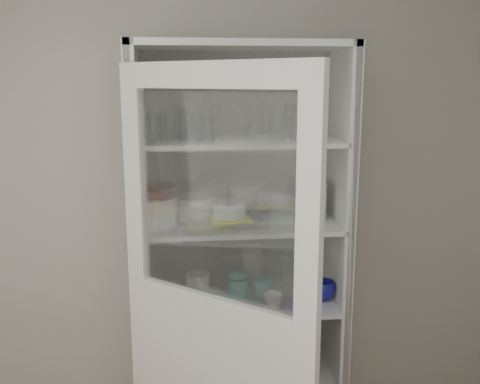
% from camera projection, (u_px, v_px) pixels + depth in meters
% --- Properties ---
extents(wall_back, '(3.60, 0.02, 2.60)m').
position_uv_depth(wall_back, '(197.00, 204.00, 2.77)').
color(wall_back, '#A9A391').
rests_on(wall_back, ground).
extents(pantry_cabinet, '(1.00, 0.45, 2.10)m').
position_uv_depth(pantry_cabinet, '(239.00, 280.00, 2.70)').
color(pantry_cabinet, silver).
rests_on(pantry_cabinet, floor).
extents(cupboard_door, '(0.72, 0.61, 2.00)m').
position_uv_depth(cupboard_door, '(215.00, 349.00, 2.14)').
color(cupboard_door, silver).
rests_on(cupboard_door, floor).
extents(tumbler_0, '(0.08, 0.08, 0.13)m').
position_uv_depth(tumbler_0, '(149.00, 128.00, 2.30)').
color(tumbler_0, silver).
rests_on(tumbler_0, shelf_glass).
extents(tumbler_1, '(0.08, 0.08, 0.14)m').
position_uv_depth(tumbler_1, '(173.00, 126.00, 2.33)').
color(tumbler_1, silver).
rests_on(tumbler_1, shelf_glass).
extents(tumbler_2, '(0.08, 0.08, 0.14)m').
position_uv_depth(tumbler_2, '(205.00, 126.00, 2.33)').
color(tumbler_2, silver).
rests_on(tumbler_2, shelf_glass).
extents(tumbler_3, '(0.07, 0.07, 0.13)m').
position_uv_depth(tumbler_3, '(207.00, 129.00, 2.31)').
color(tumbler_3, silver).
rests_on(tumbler_3, shelf_glass).
extents(tumbler_4, '(0.10, 0.10, 0.16)m').
position_uv_depth(tumbler_4, '(278.00, 124.00, 2.39)').
color(tumbler_4, silver).
rests_on(tumbler_4, shelf_glass).
extents(tumbler_5, '(0.07, 0.07, 0.13)m').
position_uv_depth(tumbler_5, '(296.00, 128.00, 2.37)').
color(tumbler_5, silver).
rests_on(tumbler_5, shelf_glass).
extents(tumbler_6, '(0.09, 0.09, 0.14)m').
position_uv_depth(tumbler_6, '(300.00, 125.00, 2.39)').
color(tumbler_6, silver).
rests_on(tumbler_6, shelf_glass).
extents(tumbler_7, '(0.08, 0.08, 0.13)m').
position_uv_depth(tumbler_7, '(156.00, 125.00, 2.44)').
color(tumbler_7, silver).
rests_on(tumbler_7, shelf_glass).
extents(tumbler_8, '(0.07, 0.07, 0.13)m').
position_uv_depth(tumbler_8, '(155.00, 126.00, 2.44)').
color(tumbler_8, silver).
rests_on(tumbler_8, shelf_glass).
extents(tumbler_9, '(0.07, 0.07, 0.15)m').
position_uv_depth(tumbler_9, '(180.00, 124.00, 2.46)').
color(tumbler_9, silver).
rests_on(tumbler_9, shelf_glass).
extents(goblet_0, '(0.07, 0.07, 0.16)m').
position_uv_depth(goblet_0, '(178.00, 120.00, 2.55)').
color(goblet_0, silver).
rests_on(goblet_0, shelf_glass).
extents(goblet_1, '(0.07, 0.07, 0.16)m').
position_uv_depth(goblet_1, '(214.00, 120.00, 2.57)').
color(goblet_1, silver).
rests_on(goblet_1, shelf_glass).
extents(goblet_2, '(0.07, 0.07, 0.15)m').
position_uv_depth(goblet_2, '(290.00, 120.00, 2.61)').
color(goblet_2, silver).
rests_on(goblet_2, shelf_glass).
extents(goblet_3, '(0.08, 0.08, 0.18)m').
position_uv_depth(goblet_3, '(290.00, 118.00, 2.59)').
color(goblet_3, silver).
rests_on(goblet_3, shelf_glass).
extents(plate_stack_front, '(0.22, 0.22, 0.07)m').
position_uv_depth(plate_stack_front, '(154.00, 219.00, 2.50)').
color(plate_stack_front, white).
rests_on(plate_stack_front, shelf_plates).
extents(plate_stack_back, '(0.21, 0.21, 0.11)m').
position_uv_depth(plate_stack_back, '(195.00, 207.00, 2.63)').
color(plate_stack_back, white).
rests_on(plate_stack_back, shelf_plates).
extents(cream_bowl, '(0.30, 0.30, 0.07)m').
position_uv_depth(cream_bowl, '(153.00, 204.00, 2.48)').
color(cream_bowl, beige).
rests_on(cream_bowl, plate_stack_front).
extents(terracotta_bowl, '(0.26, 0.26, 0.05)m').
position_uv_depth(terracotta_bowl, '(153.00, 191.00, 2.47)').
color(terracotta_bowl, brown).
rests_on(terracotta_bowl, cream_bowl).
extents(glass_platter, '(0.36, 0.36, 0.02)m').
position_uv_depth(glass_platter, '(229.00, 221.00, 2.55)').
color(glass_platter, silver).
rests_on(glass_platter, shelf_plates).
extents(yellow_trivet, '(0.22, 0.22, 0.01)m').
position_uv_depth(yellow_trivet, '(229.00, 218.00, 2.55)').
color(yellow_trivet, yellow).
rests_on(yellow_trivet, glass_platter).
extents(white_ramekin, '(0.21, 0.21, 0.07)m').
position_uv_depth(white_ramekin, '(229.00, 209.00, 2.54)').
color(white_ramekin, white).
rests_on(white_ramekin, yellow_trivet).
extents(grey_bowl_stack, '(0.14, 0.14, 0.18)m').
position_uv_depth(grey_bowl_stack, '(312.00, 201.00, 2.61)').
color(grey_bowl_stack, silver).
rests_on(grey_bowl_stack, shelf_plates).
extents(mug_blue, '(0.14, 0.14, 0.10)m').
position_uv_depth(mug_blue, '(323.00, 290.00, 2.65)').
color(mug_blue, navy).
rests_on(mug_blue, shelf_mugs).
extents(mug_teal, '(0.12, 0.12, 0.09)m').
position_uv_depth(mug_teal, '(262.00, 288.00, 2.68)').
color(mug_teal, teal).
rests_on(mug_teal, shelf_mugs).
extents(mug_white, '(0.09, 0.09, 0.08)m').
position_uv_depth(mug_white, '(273.00, 302.00, 2.53)').
color(mug_white, white).
rests_on(mug_white, shelf_mugs).
extents(teal_jar, '(0.10, 0.10, 0.12)m').
position_uv_depth(teal_jar, '(238.00, 286.00, 2.67)').
color(teal_jar, teal).
rests_on(teal_jar, shelf_mugs).
extents(measuring_cups, '(0.10, 0.10, 0.04)m').
position_uv_depth(measuring_cups, '(221.00, 304.00, 2.55)').
color(measuring_cups, '#B5B4B8').
rests_on(measuring_cups, shelf_mugs).
extents(white_canister, '(0.15, 0.15, 0.14)m').
position_uv_depth(white_canister, '(198.00, 287.00, 2.64)').
color(white_canister, white).
rests_on(white_canister, shelf_mugs).
extents(cream_dish, '(0.27, 0.27, 0.08)m').
position_uv_depth(cream_dish, '(213.00, 368.00, 2.72)').
color(cream_dish, beige).
rests_on(cream_dish, shelf_bot).
extents(tin_box, '(0.19, 0.14, 0.06)m').
position_uv_depth(tin_box, '(263.00, 371.00, 2.70)').
color(tin_box, '#A4A4A4').
rests_on(tin_box, shelf_bot).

